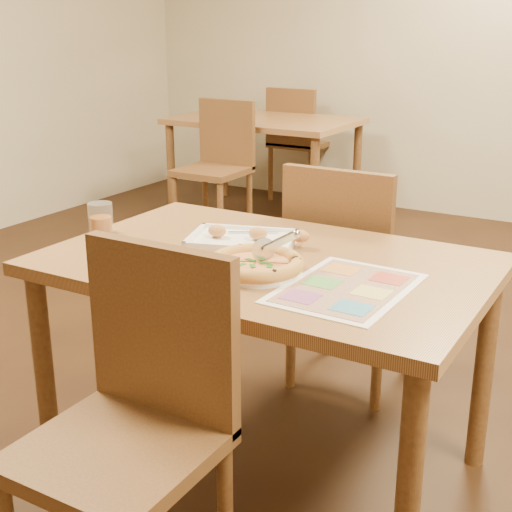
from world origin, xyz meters
The scene contains 13 objects.
room centered at (0.00, 0.00, 1.35)m, with size 7.00×7.00×7.00m.
dining_table centered at (0.00, 0.00, 0.63)m, with size 1.30×0.85×0.72m.
chair_near centered at (0.00, -0.60, 0.57)m, with size 0.42×0.42×0.47m.
chair_far centered at (0.00, 0.60, 0.57)m, with size 0.42×0.42×0.47m.
bg_table centered at (-1.60, 2.80, 0.63)m, with size 1.30×0.85×0.72m.
bg_chair_near centered at (-1.60, 2.20, 0.57)m, with size 0.42×0.42×0.47m.
bg_chair_far centered at (-1.60, 3.30, 0.57)m, with size 0.42×0.42×0.47m.
plate centered at (0.04, -0.13, 0.73)m, with size 0.26×0.26×0.01m, color white.
pizza centered at (0.04, -0.13, 0.75)m, with size 0.28×0.28×0.04m.
pizza_cutter centered at (0.08, -0.08, 0.80)m, with size 0.09×0.11×0.08m.
appetizer_tray centered at (-0.12, 0.08, 0.74)m, with size 0.40×0.31×0.06m.
glass_tumbler centered at (-0.61, -0.04, 0.76)m, with size 0.08×0.08×0.10m.
menu centered at (0.31, -0.12, 0.72)m, with size 0.31×0.43×0.01m, color white.
Camera 1 is at (0.99, -1.76, 1.39)m, focal length 50.00 mm.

